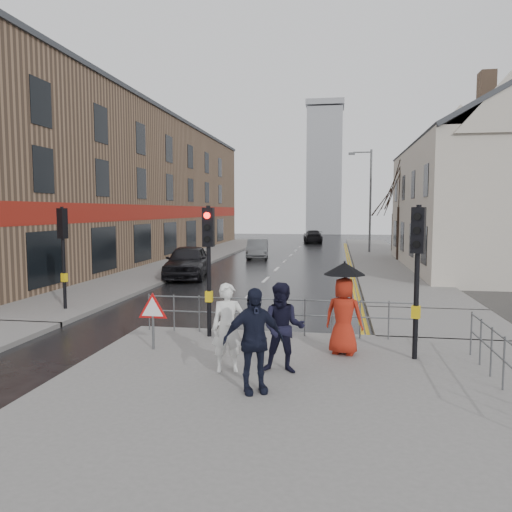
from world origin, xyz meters
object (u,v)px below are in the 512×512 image
(pedestrian_a, at_px, (228,328))
(car_mid, at_px, (258,249))
(car_parked, at_px, (188,262))
(pedestrian_with_umbrella, at_px, (344,305))
(pedestrian_b, at_px, (283,328))
(pedestrian_d, at_px, (253,340))

(pedestrian_a, relative_size, car_mid, 0.44)
(car_parked, bearing_deg, pedestrian_with_umbrella, -67.18)
(pedestrian_b, height_order, car_mid, pedestrian_b)
(pedestrian_b, distance_m, car_parked, 15.76)
(pedestrian_with_umbrella, relative_size, car_parked, 0.43)
(pedestrian_a, distance_m, car_parked, 15.44)
(car_parked, bearing_deg, pedestrian_a, -77.77)
(pedestrian_with_umbrella, height_order, car_parked, pedestrian_with_umbrella)
(pedestrian_with_umbrella, relative_size, car_mid, 0.51)
(car_mid, bearing_deg, pedestrian_b, -86.33)
(pedestrian_a, bearing_deg, pedestrian_with_umbrella, 18.98)
(pedestrian_b, xyz_separation_m, car_mid, (-4.56, 25.26, -0.38))
(pedestrian_d, bearing_deg, pedestrian_b, 45.93)
(pedestrian_with_umbrella, relative_size, pedestrian_d, 1.11)
(pedestrian_d, bearing_deg, pedestrian_with_umbrella, 33.80)
(pedestrian_b, relative_size, pedestrian_d, 0.96)
(pedestrian_a, relative_size, pedestrian_d, 0.95)
(car_parked, bearing_deg, pedestrian_d, -76.76)
(pedestrian_d, bearing_deg, pedestrian_a, 98.35)
(pedestrian_b, xyz_separation_m, car_parked, (-6.42, 14.40, -0.22))
(pedestrian_with_umbrella, height_order, car_mid, pedestrian_with_umbrella)
(pedestrian_a, relative_size, car_parked, 0.37)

